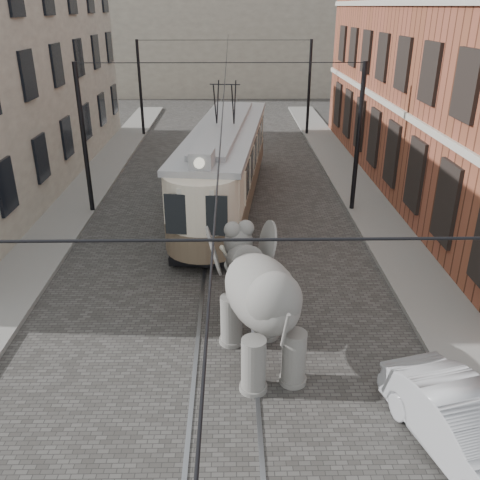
{
  "coord_description": "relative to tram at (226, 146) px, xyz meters",
  "views": [
    {
      "loc": [
        0.18,
        -14.25,
        7.87
      ],
      "look_at": [
        0.4,
        -1.48,
        2.1
      ],
      "focal_mm": 38.86,
      "sensor_mm": 36.0,
      "label": 1
    }
  ],
  "objects": [
    {
      "name": "ground",
      "position": [
        0.05,
        -7.09,
        -2.54
      ],
      "size": [
        120.0,
        120.0,
        0.0
      ],
      "primitive_type": "plane",
      "color": "#413F3C"
    },
    {
      "name": "tram_rails",
      "position": [
        0.05,
        -7.09,
        -2.52
      ],
      "size": [
        1.54,
        80.0,
        0.02
      ],
      "primitive_type": null,
      "color": "slate",
      "rests_on": "ground"
    },
    {
      "name": "sidewalk_right",
      "position": [
        6.05,
        -7.09,
        -2.46
      ],
      "size": [
        2.0,
        60.0,
        0.15
      ],
      "primitive_type": "cube",
      "color": "slate",
      "rests_on": "ground"
    },
    {
      "name": "sidewalk_left",
      "position": [
        -6.45,
        -7.09,
        -2.46
      ],
      "size": [
        2.0,
        60.0,
        0.15
      ],
      "primitive_type": "cube",
      "color": "slate",
      "rests_on": "ground"
    },
    {
      "name": "distant_block",
      "position": [
        0.05,
        32.91,
        4.46
      ],
      "size": [
        28.0,
        10.0,
        14.0
      ],
      "primitive_type": "cube",
      "color": "gray",
      "rests_on": "ground"
    },
    {
      "name": "catenary",
      "position": [
        -0.15,
        -2.09,
        0.46
      ],
      "size": [
        11.0,
        30.2,
        6.0
      ],
      "primitive_type": null,
      "color": "black",
      "rests_on": "ground"
    },
    {
      "name": "tram",
      "position": [
        0.0,
        0.0,
        0.0
      ],
      "size": [
        4.14,
        13.01,
        5.07
      ],
      "primitive_type": null,
      "rotation": [
        0.0,
        0.0,
        -0.12
      ],
      "color": "beige",
      "rests_on": "ground"
    },
    {
      "name": "elephant",
      "position": [
        0.91,
        -11.06,
        -1.06
      ],
      "size": [
        3.83,
        5.36,
        2.96
      ],
      "primitive_type": null,
      "rotation": [
        0.0,
        0.0,
        0.26
      ],
      "color": "#605D59",
      "rests_on": "ground"
    },
    {
      "name": "parked_car",
      "position": [
        4.57,
        -14.05,
        -1.88
      ],
      "size": [
        2.41,
        4.2,
        1.31
      ],
      "primitive_type": "imported",
      "rotation": [
        0.0,
        0.0,
        0.27
      ],
      "color": "#9FA0A3",
      "rests_on": "ground"
    }
  ]
}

